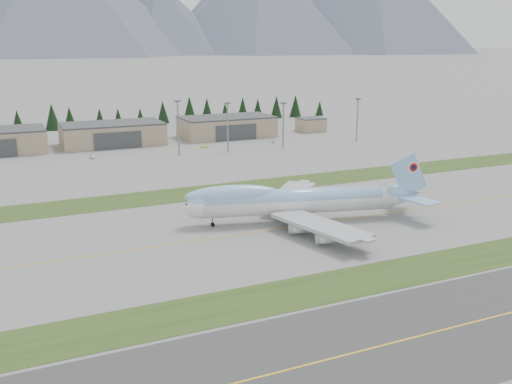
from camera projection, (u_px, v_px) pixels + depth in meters
name	position (u px, v px, depth m)	size (l,w,h in m)	color
ground	(274.00, 229.00, 153.48)	(7000.00, 7000.00, 0.00)	slate
grass_strip_near	(353.00, 282.00, 119.96)	(400.00, 14.00, 0.08)	#2B491A
grass_strip_far	(216.00, 191.00, 193.17)	(400.00, 18.00, 0.08)	#2B491A
asphalt_taxiway	(430.00, 333.00, 98.79)	(400.00, 32.00, 0.04)	#353535
taxiway_line_main	(274.00, 229.00, 153.48)	(400.00, 0.40, 0.02)	gold
taxiway_line_near	(430.00, 333.00, 98.79)	(400.00, 0.40, 0.02)	gold
boeing_747_freighter	(295.00, 201.00, 158.60)	(71.02, 59.39, 18.66)	silver
hangar_center	(113.00, 134.00, 278.37)	(48.00, 26.60, 10.80)	gray
hangar_right	(227.00, 127.00, 302.12)	(48.00, 26.60, 10.80)	gray
control_shed	(311.00, 125.00, 320.66)	(14.00, 12.00, 7.60)	gray
floodlight_masts	(165.00, 121.00, 244.78)	(200.15, 6.78, 24.46)	gray
service_vehicle_a	(92.00, 159.00, 246.43)	(1.56, 3.87, 1.32)	white
service_vehicle_b	(205.00, 148.00, 271.66)	(1.40, 3.98, 1.31)	#C3DF37
service_vehicle_c	(273.00, 143.00, 285.68)	(1.43, 3.53, 1.02)	#B8B8BD
conifer_belt	(101.00, 115.00, 333.58)	(279.34, 14.32, 16.98)	black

